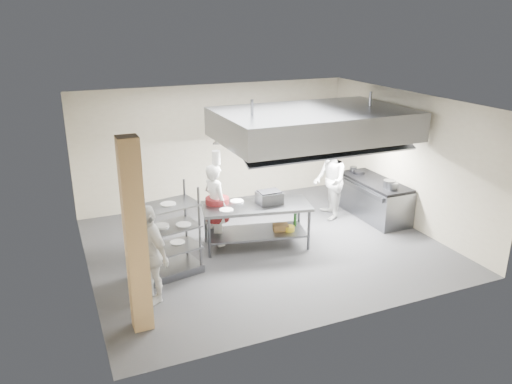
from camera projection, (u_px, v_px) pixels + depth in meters
name	position (u px, v px, depth m)	size (l,w,h in m)	color
floor	(264.00, 246.00, 10.45)	(7.00, 7.00, 0.00)	#29292B
ceiling	(265.00, 102.00, 9.46)	(7.00, 7.00, 0.00)	silver
wall_back	(216.00, 144.00, 12.56)	(7.00, 7.00, 0.00)	#B3A88E
wall_left	(81.00, 201.00, 8.66)	(6.00, 6.00, 0.00)	#B3A88E
wall_right	(406.00, 159.00, 11.25)	(6.00, 6.00, 0.00)	#B3A88E
column	(135.00, 237.00, 7.23)	(0.30, 0.30, 3.00)	tan
exhaust_hood	(313.00, 124.00, 10.49)	(4.00, 2.50, 0.60)	slate
hood_strip_a	(275.00, 143.00, 10.26)	(1.60, 0.12, 0.04)	white
hood_strip_b	(349.00, 135.00, 10.93)	(1.60, 0.12, 0.04)	white
wall_shelf	(283.00, 139.00, 13.09)	(1.50, 0.28, 0.04)	slate
island	(256.00, 225.00, 10.31)	(2.19, 0.91, 0.91)	slate
island_worktop	(256.00, 206.00, 10.17)	(2.19, 0.91, 0.06)	slate
island_undershelf	(256.00, 232.00, 10.36)	(2.02, 0.82, 0.04)	slate
pass_rack	(168.00, 232.00, 9.03)	(1.12, 0.65, 1.68)	slate
cooking_range	(374.00, 199.00, 11.89)	(0.80, 2.00, 0.84)	gray
range_top	(375.00, 181.00, 11.74)	(0.78, 1.96, 0.06)	black
chef_head	(215.00, 205.00, 10.27)	(0.64, 0.42, 1.75)	white
chef_line	(330.00, 181.00, 11.63)	(0.90, 0.70, 1.84)	silver
chef_plating	(149.00, 254.00, 8.18)	(1.00, 0.42, 1.71)	white
griddle	(269.00, 198.00, 10.21)	(0.49, 0.38, 0.24)	gray
wicker_basket	(281.00, 227.00, 10.39)	(0.31, 0.21, 0.13)	#9B6A3E
stockpot	(389.00, 184.00, 11.16)	(0.27, 0.27, 0.18)	gray
plate_stack	(168.00, 247.00, 9.13)	(0.28, 0.28, 0.05)	white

